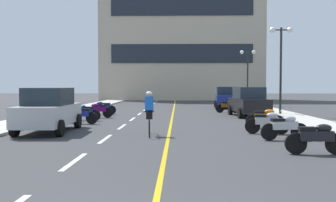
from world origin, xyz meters
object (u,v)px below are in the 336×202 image
(motorcycle_10, at_px, (228,106))
(cyclist_rider, at_px, (149,112))
(motorcycle_4, at_px, (267,122))
(motorcycle_5, at_px, (265,118))
(motorcycle_3, at_px, (285,127))
(parked_car_mid, at_px, (249,102))
(street_lamp_mid, at_px, (281,51))
(motorcycle_9, at_px, (103,107))
(street_lamp_far, at_px, (248,65))
(motorcycle_7, at_px, (86,112))
(motorcycle_6, at_px, (81,114))
(parked_car_near, at_px, (49,110))
(motorcycle_2, at_px, (317,138))
(parked_car_far, at_px, (226,97))
(motorcycle_8, at_px, (98,110))

(motorcycle_10, distance_m, cyclist_rider, 13.14)
(motorcycle_4, distance_m, motorcycle_5, 2.05)
(motorcycle_3, bearing_deg, motorcycle_10, 90.89)
(parked_car_mid, bearing_deg, street_lamp_mid, 20.23)
(motorcycle_9, bearing_deg, street_lamp_far, 43.37)
(motorcycle_4, distance_m, motorcycle_7, 10.14)
(motorcycle_6, xyz_separation_m, motorcycle_10, (8.35, 7.98, 0.00))
(parked_car_mid, xyz_separation_m, motorcycle_4, (-0.85, -8.46, -0.44))
(parked_car_near, distance_m, motorcycle_7, 5.08)
(street_lamp_mid, height_order, motorcycle_2, street_lamp_mid)
(street_lamp_mid, bearing_deg, motorcycle_5, -109.99)
(motorcycle_4, relative_size, cyclist_rider, 0.96)
(parked_car_near, height_order, motorcycle_4, parked_car_near)
(parked_car_far, bearing_deg, parked_car_near, -118.97)
(parked_car_near, bearing_deg, street_lamp_mid, 36.84)
(street_lamp_mid, xyz_separation_m, street_lamp_far, (-0.03, 11.24, -0.25))
(street_lamp_mid, xyz_separation_m, motorcycle_5, (-2.64, -7.25, -3.64))
(motorcycle_9, bearing_deg, motorcycle_4, -48.75)
(parked_car_far, xyz_separation_m, motorcycle_7, (-9.15, -11.95, -0.44))
(street_lamp_far, xyz_separation_m, motorcycle_9, (-11.47, -10.84, -3.38))
(motorcycle_10, bearing_deg, motorcycle_8, -151.51)
(street_lamp_far, distance_m, motorcycle_10, 9.91)
(motorcycle_10, height_order, cyclist_rider, cyclist_rider)
(parked_car_mid, bearing_deg, motorcycle_8, -172.13)
(parked_car_mid, distance_m, motorcycle_9, 9.42)
(parked_car_far, xyz_separation_m, motorcycle_4, (-0.59, -17.39, -0.44))
(motorcycle_4, bearing_deg, motorcycle_6, 156.09)
(parked_car_near, xyz_separation_m, motorcycle_5, (9.21, 1.63, -0.44))
(motorcycle_5, relative_size, motorcycle_6, 1.01)
(motorcycle_2, relative_size, motorcycle_5, 1.00)
(parked_car_far, height_order, motorcycle_8, parked_car_far)
(parked_car_mid, relative_size, motorcycle_6, 2.56)
(motorcycle_5, bearing_deg, motorcycle_6, 169.03)
(street_lamp_mid, xyz_separation_m, motorcycle_9, (-11.50, 0.41, -3.64))
(motorcycle_2, relative_size, motorcycle_7, 1.01)
(motorcycle_2, height_order, motorcycle_9, same)
(parked_car_far, distance_m, motorcycle_9, 11.91)
(parked_car_near, relative_size, motorcycle_2, 2.49)
(motorcycle_7, height_order, motorcycle_10, same)
(street_lamp_mid, height_order, motorcycle_5, street_lamp_mid)
(street_lamp_mid, xyz_separation_m, motorcycle_7, (-11.58, -3.82, -3.64))
(parked_car_far, height_order, motorcycle_9, parked_car_far)
(street_lamp_mid, distance_m, motorcycle_6, 13.17)
(motorcycle_9, relative_size, cyclist_rider, 0.96)
(motorcycle_5, height_order, motorcycle_9, same)
(motorcycle_7, relative_size, motorcycle_9, 0.99)
(motorcycle_10, bearing_deg, motorcycle_7, -143.89)
(street_lamp_far, xyz_separation_m, parked_car_mid, (-2.14, -12.04, -2.94))
(motorcycle_4, bearing_deg, motorcycle_7, 147.60)
(cyclist_rider, bearing_deg, street_lamp_far, 70.18)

